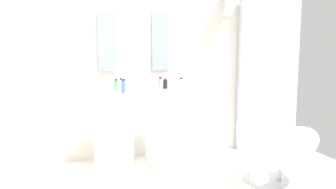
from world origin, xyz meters
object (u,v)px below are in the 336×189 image
Objects in this scene: soap_bottle_green at (116,85)px; soap_bottle_grey at (160,84)px; lounge_chair at (280,153)px; soap_bottle_blue at (124,86)px; soap_bottle_clear at (121,86)px; soap_bottle_black at (165,84)px; soap_bottle_white at (181,84)px; pedestal_sink_left at (113,130)px; shower_column at (243,72)px; pedestal_sink_right at (170,126)px.

soap_bottle_green is 0.85× the size of soap_bottle_grey.
lounge_chair is 6.74× the size of soap_bottle_blue.
soap_bottle_clear is (-0.02, 0.03, 0.00)m from soap_bottle_blue.
soap_bottle_black is at bearing 131.92° from lounge_chair.
soap_bottle_blue is 1.06× the size of soap_bottle_white.
soap_bottle_grey is (0.46, 0.06, -0.00)m from soap_bottle_clear.
soap_bottle_clear reaches higher than pedestal_sink_left.
soap_bottle_green is (-1.75, -0.25, -0.10)m from shower_column.
shower_column is 1.79m from soap_bottle_clear.
pedestal_sink_right is 1.29m from lounge_chair.
pedestal_sink_left is 0.52m from soap_bottle_green.
pedestal_sink_left is 6.97× the size of soap_bottle_white.
pedestal_sink_right is 8.35× the size of soap_bottle_black.
pedestal_sink_left is 6.58× the size of soap_bottle_blue.
soap_bottle_green is at bearing 96.95° from soap_bottle_clear.
pedestal_sink_right is 0.51m from soap_bottle_black.
soap_bottle_blue reaches higher than pedestal_sink_right.
soap_bottle_black reaches higher than pedestal_sink_left.
soap_bottle_blue is 0.59m from soap_bottle_black.
soap_bottle_clear is at bearing 151.03° from lounge_chair.
pedestal_sink_left is at bearing -167.72° from shower_column.
pedestal_sink_left is at bearing 180.00° from pedestal_sink_right.
soap_bottle_clear is 1.03× the size of soap_bottle_grey.
soap_bottle_white is at bearing -7.73° from soap_bottle_grey.
soap_bottle_grey is (-0.24, 0.03, 0.00)m from soap_bottle_white.
shower_column is at bearing 15.42° from soap_bottle_clear.
soap_bottle_green reaches higher than pedestal_sink_right.
shower_column is 12.79× the size of soap_bottle_clear.
pedestal_sink_right is 6.36× the size of soap_bottle_clear.
soap_bottle_clear is 1.20× the size of soap_bottle_green.
shower_column reaches higher than soap_bottle_green.
soap_bottle_blue is at bearing -168.64° from pedestal_sink_right.
pedestal_sink_left is 0.94m from soap_bottle_white.
soap_bottle_clear is at bearing -42.35° from pedestal_sink_left.
soap_bottle_blue is 1.16× the size of soap_bottle_green.
soap_bottle_green is at bearing 161.55° from soap_bottle_grey.
lounge_chair is (1.58, -0.90, -0.14)m from pedestal_sink_left.
shower_column is 15.40× the size of soap_bottle_green.
soap_bottle_clear is (0.09, -0.08, 0.51)m from pedestal_sink_left.
soap_bottle_clear is 0.22m from soap_bottle_green.
soap_bottle_grey is at bearing -169.13° from pedestal_sink_right.
pedestal_sink_right is at bearing 154.81° from soap_bottle_white.
shower_column is 14.01× the size of soap_bottle_white.
soap_bottle_white is (0.79, -0.06, 0.50)m from pedestal_sink_left.
soap_bottle_grey is (-1.03, 0.88, 0.64)m from lounge_chair.
soap_bottle_green is (-0.05, 0.25, -0.01)m from soap_bottle_blue.
soap_bottle_clear reaches higher than soap_bottle_grey.
lounge_chair is at bearing -100.24° from shower_column.
soap_bottle_green is at bearing 164.98° from soap_bottle_white.
soap_bottle_black is at bearing 127.54° from soap_bottle_white.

